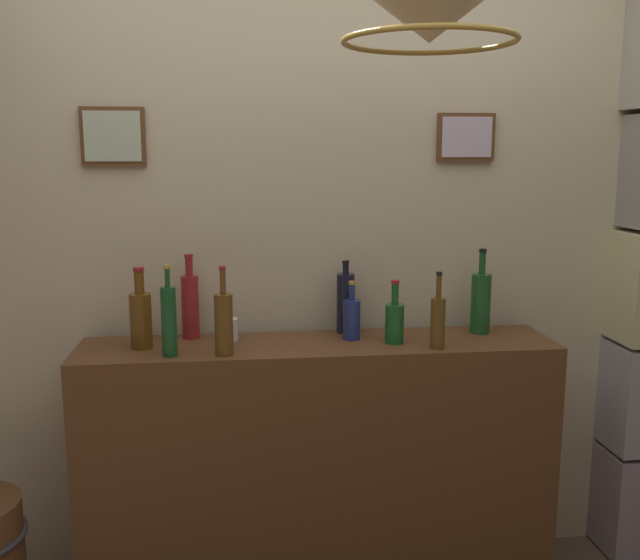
{
  "coord_description": "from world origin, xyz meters",
  "views": [
    {
      "loc": [
        -0.29,
        -1.71,
        1.72
      ],
      "look_at": [
        0.0,
        0.78,
        1.26
      ],
      "focal_mm": 39.51,
      "sensor_mm": 36.0,
      "label": 1
    }
  ],
  "objects": [
    {
      "name": "liquor_bottle_rum",
      "position": [
        -0.54,
        0.72,
        1.14
      ],
      "size": [
        0.05,
        0.05,
        0.32
      ],
      "color": "#174A22",
      "rests_on": "bar_shelf_unit"
    },
    {
      "name": "liquor_bottle_rye",
      "position": [
        0.12,
        0.98,
        1.13
      ],
      "size": [
        0.07,
        0.07,
        0.29
      ],
      "color": "black",
      "rests_on": "bar_shelf_unit"
    },
    {
      "name": "liquor_bottle_vodka",
      "position": [
        -0.65,
        0.84,
        1.12
      ],
      "size": [
        0.08,
        0.08,
        0.3
      ],
      "color": "brown",
      "rests_on": "bar_shelf_unit"
    },
    {
      "name": "liquor_bottle_amaro",
      "position": [
        0.42,
        0.71,
        1.11
      ],
      "size": [
        0.05,
        0.05,
        0.28
      ],
      "color": "brown",
      "rests_on": "bar_shelf_unit"
    },
    {
      "name": "pendant_lamp",
      "position": [
        0.23,
        0.22,
        2.09
      ],
      "size": [
        0.48,
        0.48,
        0.48
      ],
      "color": "beige"
    },
    {
      "name": "liquor_bottle_gin",
      "position": [
        0.13,
        0.87,
        1.09
      ],
      "size": [
        0.07,
        0.07,
        0.23
      ],
      "color": "navy",
      "rests_on": "bar_shelf_unit"
    },
    {
      "name": "panelled_rear_partition",
      "position": [
        -0.0,
        1.1,
        1.5
      ],
      "size": [
        3.41,
        0.15,
        2.87
      ],
      "color": "beige",
      "rests_on": "ground"
    },
    {
      "name": "liquor_bottle_sherry",
      "position": [
        -0.48,
        0.96,
        1.14
      ],
      "size": [
        0.07,
        0.07,
        0.33
      ],
      "color": "maroon",
      "rests_on": "bar_shelf_unit"
    },
    {
      "name": "liquor_bottle_mezcal",
      "position": [
        0.65,
        0.91,
        1.13
      ],
      "size": [
        0.08,
        0.08,
        0.34
      ],
      "color": "#1A4D22",
      "rests_on": "bar_shelf_unit"
    },
    {
      "name": "glass_tumbler_rocks",
      "position": [
        -0.34,
        0.91,
        1.05
      ],
      "size": [
        0.07,
        0.07,
        0.08
      ],
      "color": "silver",
      "rests_on": "bar_shelf_unit"
    },
    {
      "name": "liquor_bottle_tequila",
      "position": [
        0.28,
        0.8,
        1.09
      ],
      "size": [
        0.07,
        0.07,
        0.24
      ],
      "color": "#185321",
      "rests_on": "bar_shelf_unit"
    },
    {
      "name": "bar_shelf_unit",
      "position": [
        0.0,
        0.83,
        0.5
      ],
      "size": [
        1.79,
        0.38,
        1.01
      ],
      "primitive_type": "cube",
      "color": "brown",
      "rests_on": "ground"
    },
    {
      "name": "liquor_bottle_vermouth",
      "position": [
        -0.35,
        0.71,
        1.13
      ],
      "size": [
        0.07,
        0.07,
        0.32
      ],
      "color": "brown",
      "rests_on": "bar_shelf_unit"
    }
  ]
}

